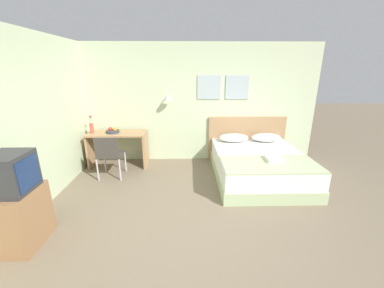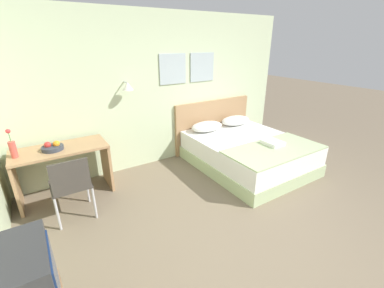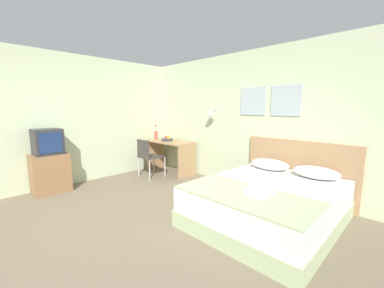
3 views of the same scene
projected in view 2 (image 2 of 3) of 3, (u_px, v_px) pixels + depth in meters
ground_plane at (260, 244)px, 2.95m from camera, size 24.00×24.00×0.00m
wall_back at (155, 92)px, 4.53m from camera, size 5.63×0.31×2.65m
bed at (247, 153)px, 4.69m from camera, size 1.69×2.05×0.54m
headboard at (213, 125)px, 5.42m from camera, size 1.81×0.06×1.04m
pillow_left at (207, 126)px, 4.97m from camera, size 0.66×0.41×0.17m
pillow_right at (236, 120)px, 5.34m from camera, size 0.66×0.41×0.17m
throw_blanket at (275, 149)px, 4.12m from camera, size 1.63×0.82×0.02m
folded_towel_near_foot at (273, 143)px, 4.27m from camera, size 0.27×0.31×0.06m
desk at (63, 163)px, 3.68m from camera, size 1.24×0.59×0.77m
desk_chair at (71, 183)px, 3.17m from camera, size 0.47×0.47×0.88m
fruit_bowl at (53, 147)px, 3.52m from camera, size 0.28×0.28×0.12m
flower_vase at (13, 148)px, 3.26m from camera, size 0.08×0.08×0.39m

